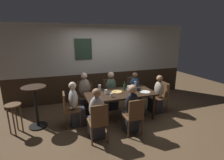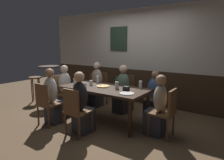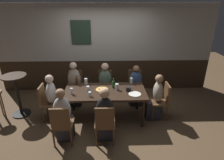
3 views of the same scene
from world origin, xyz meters
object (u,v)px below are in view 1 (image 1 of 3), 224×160
(beer_glass_tall, at_px, (106,92))
(pint_glass_stout, at_px, (135,84))
(chair_left_far, at_px, (84,94))
(bar_stool, at_px, (14,111))
(side_bar_table, at_px, (36,104))
(beer_glass_half, at_px, (100,88))
(chair_head_east, at_px, (162,95))
(chair_head_west, at_px, (69,107))
(tumbler_water, at_px, (94,95))
(person_head_east, at_px, (157,97))
(person_left_far, at_px, (85,96))
(dining_table, at_px, (120,95))
(chair_mid_far, at_px, (110,91))
(condiment_caddy, at_px, (138,89))
(beer_bottle_green, at_px, (124,87))
(person_mid_far, at_px, (111,93))
(chair_mid_near, at_px, (134,115))
(person_left_near, at_px, (97,117))
(highball_clear, at_px, (112,95))
(person_mid_near, at_px, (131,112))
(pizza, at_px, (117,92))
(plate_white_large, at_px, (145,92))
(chair_right_far, at_px, (133,89))
(chair_left_near, at_px, (99,120))
(beer_bottle_brown, at_px, (91,88))
(person_right_far, at_px, (135,91))
(tumbler_short, at_px, (129,89))
(person_head_west, at_px, (76,107))

(beer_glass_tall, height_order, pint_glass_stout, pint_glass_stout)
(chair_left_far, height_order, beer_glass_tall, chair_left_far)
(bar_stool, bearing_deg, side_bar_table, 18.43)
(pint_glass_stout, xyz_separation_m, side_bar_table, (-2.77, -0.16, -0.19))
(beer_glass_tall, relative_size, beer_glass_half, 0.70)
(chair_head_east, height_order, side_bar_table, side_bar_table)
(chair_head_west, distance_m, tumbler_water, 0.71)
(person_head_east, height_order, beer_glass_tall, person_head_east)
(person_left_far, xyz_separation_m, bar_stool, (-1.74, -0.64, 0.06))
(dining_table, height_order, chair_mid_far, chair_mid_far)
(beer_glass_half, bearing_deg, condiment_caddy, -20.19)
(beer_bottle_green, bearing_deg, person_mid_far, 109.61)
(side_bar_table, bearing_deg, chair_mid_near, -27.30)
(person_left_near, height_order, bar_stool, person_left_near)
(chair_head_east, bearing_deg, person_head_east, 180.00)
(chair_mid_far, bearing_deg, highball_clear, -106.05)
(person_head_east, relative_size, person_mid_far, 0.97)
(dining_table, height_order, tumbler_water, tumbler_water)
(pint_glass_stout, bearing_deg, tumbler_water, -159.00)
(chair_mid_far, relative_size, condiment_caddy, 8.00)
(person_mid_near, relative_size, person_left_near, 1.00)
(pizza, bearing_deg, person_mid_far, 84.08)
(chair_head_east, distance_m, plate_white_large, 0.76)
(person_mid_far, bearing_deg, chair_right_far, 11.11)
(chair_left_near, bearing_deg, chair_mid_near, 0.00)
(chair_mid_near, distance_m, side_bar_table, 2.39)
(person_left_far, relative_size, pizza, 4.08)
(pizza, xyz_separation_m, beer_bottle_green, (0.27, 0.12, 0.08))
(chair_left_far, height_order, person_mid_near, person_mid_near)
(person_left_far, xyz_separation_m, highball_clear, (0.50, -0.97, 0.29))
(beer_bottle_brown, height_order, bar_stool, beer_bottle_brown)
(person_right_far, distance_m, tumbler_water, 1.81)
(person_left_far, xyz_separation_m, condiment_caddy, (1.36, -0.73, 0.28))
(pint_glass_stout, bearing_deg, person_left_far, 167.39)
(dining_table, distance_m, highball_clear, 0.44)
(tumbler_short, bearing_deg, chair_mid_far, 108.52)
(chair_head_west, relative_size, person_head_west, 0.77)
(condiment_caddy, bearing_deg, plate_white_large, -56.68)
(person_mid_near, bearing_deg, chair_left_near, -168.90)
(person_mid_far, bearing_deg, chair_left_near, -117.44)
(dining_table, xyz_separation_m, chair_left_far, (-0.82, 0.87, -0.17))
(chair_left_far, bearing_deg, beer_bottle_green, -35.13)
(dining_table, relative_size, beer_bottle_green, 7.80)
(person_left_far, height_order, side_bar_table, person_left_far)
(pizza, relative_size, beer_glass_tall, 2.62)
(bar_stool, bearing_deg, pint_glass_stout, 5.57)
(beer_glass_tall, bearing_deg, pint_glass_stout, 19.68)
(highball_clear, relative_size, beer_bottle_green, 0.43)
(chair_head_east, bearing_deg, pint_glass_stout, 151.30)
(person_mid_near, xyz_separation_m, bar_stool, (-2.57, 0.78, 0.07))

